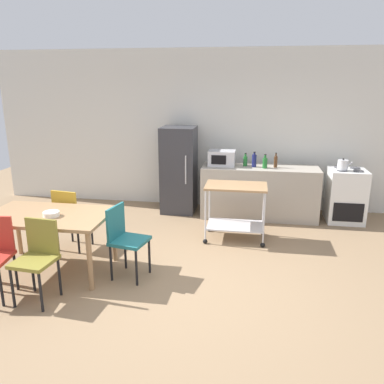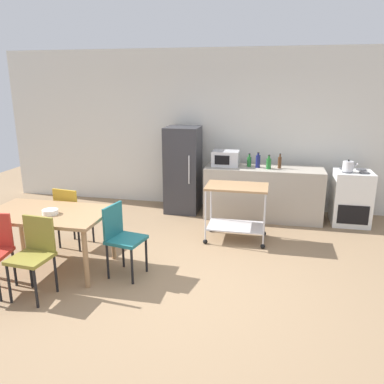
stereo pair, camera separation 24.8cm
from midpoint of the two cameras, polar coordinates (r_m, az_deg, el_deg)
The scene contains 17 objects.
ground_plane at distance 4.72m, azimuth -0.71°, elevation -13.41°, with size 12.00×12.00×0.00m, color #8C7051.
back_wall at distance 7.32m, azimuth 4.77°, elevation 9.07°, with size 8.40×0.12×2.90m, color silver.
kitchen_counter at distance 6.87m, azimuth 11.40°, elevation -0.15°, with size 2.00×0.64×0.90m, color #A89E8E.
dining_table at distance 5.14m, azimuth -19.18°, elevation -3.62°, with size 1.50×0.90×0.75m.
chair_mustard at distance 5.73m, azimuth -16.09°, elevation -2.99°, with size 0.46×0.46×0.89m.
chair_olive at distance 4.58m, azimuth -20.76°, elevation -8.22°, with size 0.43×0.43×0.89m.
chair_teal at distance 4.78m, azimuth -8.83°, elevation -6.31°, with size 0.47×0.47×0.89m.
stove_oven at distance 7.04m, azimuth 23.27°, elevation -0.76°, with size 0.60×0.61×0.92m.
refrigerator at distance 7.04m, azimuth -0.32°, elevation 3.28°, with size 0.60×0.63×1.55m.
kitchen_cart at distance 5.79m, azimuth 7.77°, elevation -1.72°, with size 0.91×0.57×0.85m.
microwave at distance 6.81m, azimuth 6.01°, elevation 4.94°, with size 0.46×0.35×0.26m.
bottle_soy_sauce at distance 6.79m, azimuth 9.44°, elevation 4.45°, with size 0.07×0.07×0.23m.
bottle_hot_sauce at distance 6.73m, azimuth 10.72°, elevation 4.48°, with size 0.08×0.08×0.26m.
bottle_sesame_oil at distance 6.67m, azimuth 12.26°, elevation 4.14°, with size 0.08×0.08×0.24m.
bottle_sparkling_water at distance 6.76m, azimuth 13.79°, elevation 4.26°, with size 0.06×0.06×0.25m.
fruit_bowl at distance 5.01m, azimuth -18.79°, elevation -2.78°, with size 0.19×0.19×0.06m, color white.
kettle at distance 6.80m, azimuth 22.94°, elevation 3.51°, with size 0.24×0.17×0.19m.
Camera 2 is at (1.02, -4.00, 2.30)m, focal length 36.30 mm.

